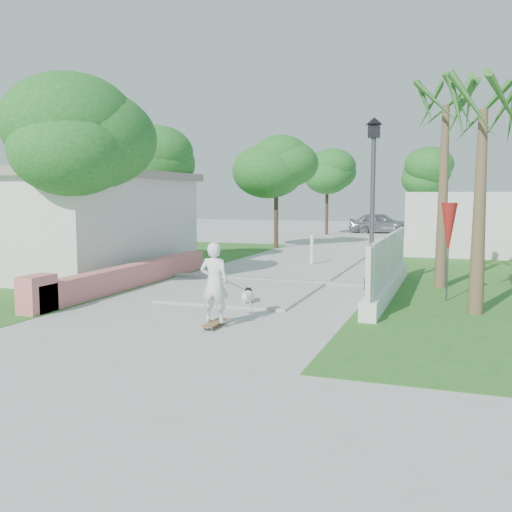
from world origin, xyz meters
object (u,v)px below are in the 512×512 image
at_px(patio_umbrella, 449,229).
at_px(skateboarder, 219,283).
at_px(parked_car, 381,223).
at_px(bollard, 312,249).
at_px(dog, 248,296).
at_px(street_lamp, 373,197).

relative_size(patio_umbrella, skateboarder, 0.82).
height_order(patio_umbrella, parked_car, patio_umbrella).
distance_m(bollard, skateboarder, 9.40).
xyz_separation_m(bollard, dog, (0.38, -7.52, -0.37)).
bearing_deg(bollard, patio_umbrella, -50.09).
height_order(street_lamp, bollard, street_lamp).
relative_size(street_lamp, parked_car, 1.10).
bearing_deg(bollard, street_lamp, -59.04).
bearing_deg(skateboarder, bollard, -90.78).
bearing_deg(street_lamp, dog, -127.52).
bearing_deg(patio_umbrella, bollard, 129.91).
distance_m(skateboarder, parked_car, 27.21).
relative_size(skateboarder, parked_car, 0.69).
bearing_deg(parked_car, patio_umbrella, -179.90).
bearing_deg(bollard, dog, -87.10).
relative_size(bollard, skateboarder, 0.39).
bearing_deg(dog, bollard, 77.34).
relative_size(bollard, parked_car, 0.27).
bearing_deg(bollard, parked_car, 89.58).
distance_m(bollard, patio_umbrella, 7.25).
height_order(skateboarder, dog, skateboarder).
relative_size(street_lamp, bollard, 4.07).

